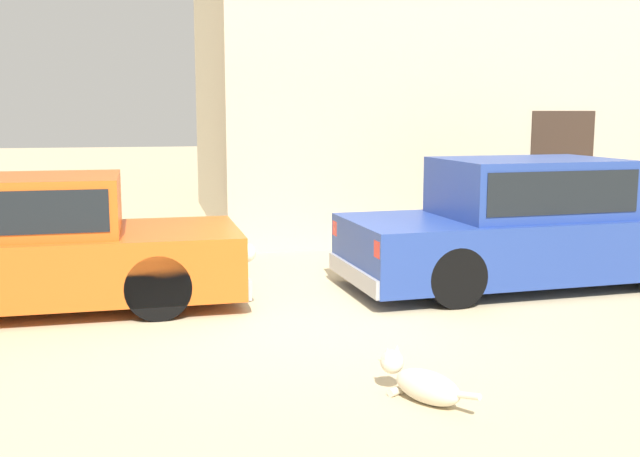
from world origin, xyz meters
The scene contains 5 objects.
ground_plane centered at (0.00, 0.00, 0.00)m, with size 80.00×80.00×0.00m, color tan.
parked_sedan_nearest centered at (-2.84, 1.11, 0.70)m, with size 4.67×1.81×1.42m.
parked_sedan_second centered at (2.93, 0.97, 0.75)m, with size 4.69×1.97×1.53m.
apartment_block centered at (7.24, 7.08, 4.31)m, with size 15.31×6.76×8.61m.
stray_dog_spotted centered at (0.36, -2.28, 0.14)m, with size 0.53×0.85×0.34m.
Camera 1 is at (-1.51, -7.22, 2.08)m, focal length 42.26 mm.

